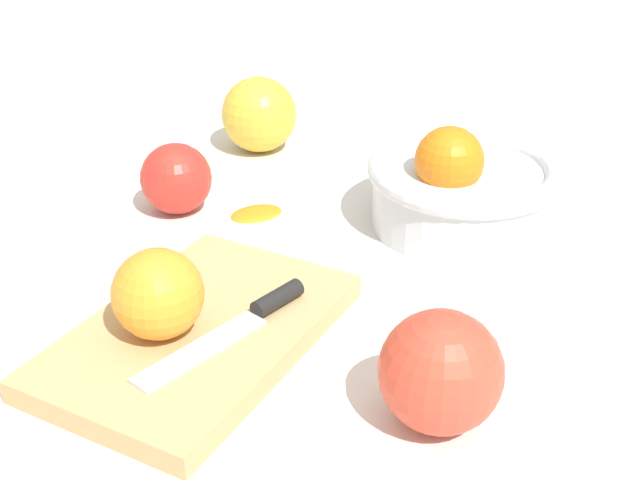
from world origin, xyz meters
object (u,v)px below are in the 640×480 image
Objects in this scene: apple_back_right at (441,372)px; apple_front_left_2 at (259,115)px; cutting_board at (198,334)px; apple_front_left at (176,179)px; orange_on_board at (158,294)px; bowl at (462,188)px; knife at (246,320)px.

apple_front_left_2 is (-0.38, -0.30, 0.00)m from apple_back_right.
cutting_board is 2.94× the size of apple_back_right.
apple_back_right is 0.97× the size of apple_front_left_2.
apple_front_left is 0.37m from apple_back_right.
cutting_board is at bearing 135.58° from orange_on_board.
apple_back_right reaches higher than apple_front_left.
bowl is 2.21× the size of apple_back_right.
cutting_board is 0.23m from apple_front_left.
knife is 0.16m from apple_back_right.
apple_front_left_2 is at bearing -165.36° from orange_on_board.
orange_on_board is 0.82× the size of apple_back_right.
orange_on_board is at bearing -59.17° from knife.
bowl is 0.28m from apple_back_right.
apple_front_left_2 is at bearing -141.12° from apple_back_right.
orange_on_board is 0.07m from knife.
cutting_board is at bearing 18.07° from apple_front_left_2.
apple_front_left is 0.82× the size of apple_front_left_2.
apple_front_left reaches higher than knife.
apple_front_left_2 reaches higher than apple_back_right.
orange_on_board reaches higher than apple_back_right.
knife reaches higher than cutting_board.
orange_on_board is at bearing 14.64° from apple_front_left_2.
bowl is 0.27m from apple_front_left.
cutting_board is at bearing -95.67° from apple_back_right.
bowl is 2.71× the size of orange_on_board.
orange_on_board is (0.02, -0.02, 0.04)m from cutting_board.
bowl is 0.29m from cutting_board.
apple_back_right is at bearing 90.06° from orange_on_board.
cutting_board is 0.19m from apple_back_right.
cutting_board is 0.05m from orange_on_board.
bowl reaches higher than orange_on_board.
orange_on_board is (0.28, -0.15, 0.01)m from bowl.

